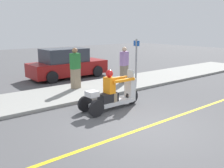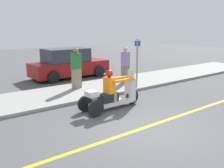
# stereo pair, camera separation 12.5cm
# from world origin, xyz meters

# --- Properties ---
(ground_plane) EXTENTS (60.00, 60.00, 0.00)m
(ground_plane) POSITION_xyz_m (0.00, 0.00, 0.00)
(ground_plane) COLOR #4C4C4F
(lane_stripe) EXTENTS (24.00, 0.12, 0.01)m
(lane_stripe) POSITION_xyz_m (0.40, 0.00, 0.00)
(lane_stripe) COLOR gold
(lane_stripe) RESTS_ON ground
(sidewalk_strip) EXTENTS (28.00, 2.80, 0.12)m
(sidewalk_strip) POSITION_xyz_m (0.00, 4.60, 0.06)
(sidewalk_strip) COLOR gray
(sidewalk_strip) RESTS_ON ground
(motorcycle_trike) EXTENTS (2.40, 0.76, 1.41)m
(motorcycle_trike) POSITION_xyz_m (0.41, 1.94, 0.50)
(motorcycle_trike) COLOR black
(motorcycle_trike) RESTS_ON ground
(spectator_with_child) EXTENTS (0.48, 0.35, 1.82)m
(spectator_with_child) POSITION_xyz_m (0.77, 5.00, 1.00)
(spectator_with_child) COLOR gray
(spectator_with_child) RESTS_ON sidewalk_strip
(spectator_near_curb) EXTENTS (0.47, 0.34, 1.77)m
(spectator_near_curb) POSITION_xyz_m (3.28, 4.54, 0.97)
(spectator_near_curb) COLOR #726656
(spectator_near_curb) RESTS_ON sidewalk_strip
(parked_car_lot_right) EXTENTS (4.41, 1.94, 1.67)m
(parked_car_lot_right) POSITION_xyz_m (1.98, 7.98, 0.78)
(parked_car_lot_right) COLOR maroon
(parked_car_lot_right) RESTS_ON ground
(street_sign) EXTENTS (0.08, 0.36, 2.20)m
(street_sign) POSITION_xyz_m (3.03, 3.45, 1.32)
(street_sign) COLOR gray
(street_sign) RESTS_ON sidewalk_strip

